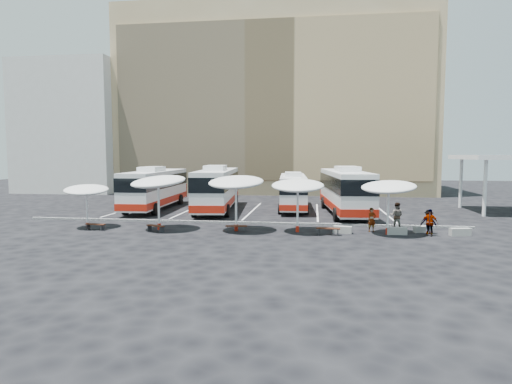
# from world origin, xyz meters

# --- Properties ---
(ground) EXTENTS (120.00, 120.00, 0.00)m
(ground) POSITION_xyz_m (0.00, 0.00, 0.00)
(ground) COLOR black
(ground) RESTS_ON ground
(sandstone_building) EXTENTS (42.00, 18.25, 29.60)m
(sandstone_building) POSITION_xyz_m (0.00, 31.87, 12.63)
(sandstone_building) COLOR tan
(sandstone_building) RESTS_ON ground
(apartment_block) EXTENTS (14.00, 14.00, 18.00)m
(apartment_block) POSITION_xyz_m (-28.00, 28.00, 9.00)
(apartment_block) COLOR silver
(apartment_block) RESTS_ON ground
(curb_divider) EXTENTS (34.00, 0.25, 0.15)m
(curb_divider) POSITION_xyz_m (0.00, 0.50, 0.07)
(curb_divider) COLOR black
(curb_divider) RESTS_ON ground
(bay_lines) EXTENTS (24.15, 12.00, 0.01)m
(bay_lines) POSITION_xyz_m (0.00, 8.00, 0.01)
(bay_lines) COLOR white
(bay_lines) RESTS_ON ground
(bus_0) EXTENTS (3.40, 13.04, 4.11)m
(bus_0) POSITION_xyz_m (-9.42, 8.09, 2.10)
(bus_0) COLOR white
(bus_0) RESTS_ON ground
(bus_1) EXTENTS (4.09, 13.63, 4.26)m
(bus_1) POSITION_xyz_m (-3.31, 7.78, 2.18)
(bus_1) COLOR white
(bus_1) RESTS_ON ground
(bus_2) EXTENTS (3.13, 11.44, 3.59)m
(bus_2) POSITION_xyz_m (3.66, 9.76, 1.84)
(bus_2) COLOR white
(bus_2) RESTS_ON ground
(bus_3) EXTENTS (4.08, 13.57, 4.24)m
(bus_3) POSITION_xyz_m (8.36, 7.00, 2.17)
(bus_3) COLOR white
(bus_3) RESTS_ON ground
(sunshade_0) EXTENTS (3.98, 4.01, 3.19)m
(sunshade_0) POSITION_xyz_m (-10.43, -2.79, 2.71)
(sunshade_0) COLOR white
(sunshade_0) RESTS_ON ground
(sunshade_1) EXTENTS (4.99, 5.02, 3.93)m
(sunshade_1) POSITION_xyz_m (-5.04, -2.88, 3.34)
(sunshade_1) COLOR white
(sunshade_1) RESTS_ON ground
(sunshade_2) EXTENTS (4.18, 4.22, 3.94)m
(sunshade_2) POSITION_xyz_m (0.39, -2.67, 3.34)
(sunshade_2) COLOR white
(sunshade_2) RESTS_ON ground
(sunshade_3) EXTENTS (3.54, 3.59, 3.70)m
(sunshade_3) POSITION_xyz_m (4.58, -2.54, 3.14)
(sunshade_3) COLOR white
(sunshade_3) RESTS_ON ground
(sunshade_4) EXTENTS (4.66, 4.69, 3.66)m
(sunshade_4) POSITION_xyz_m (10.47, -2.64, 3.11)
(sunshade_4) COLOR white
(sunshade_4) RESTS_ON ground
(wood_bench_0) EXTENTS (1.46, 0.55, 0.44)m
(wood_bench_0) POSITION_xyz_m (-9.38, -3.64, 0.33)
(wood_bench_0) COLOR black
(wood_bench_0) RESTS_ON ground
(wood_bench_1) EXTENTS (1.45, 0.94, 0.44)m
(wood_bench_1) POSITION_xyz_m (-5.00, -3.68, 0.33)
(wood_bench_1) COLOR black
(wood_bench_1) RESTS_ON ground
(wood_bench_2) EXTENTS (1.51, 0.62, 0.45)m
(wood_bench_2) POSITION_xyz_m (0.49, -3.12, 0.34)
(wood_bench_2) COLOR black
(wood_bench_2) RESTS_ON ground
(wood_bench_3) EXTENTS (1.57, 0.57, 0.47)m
(wood_bench_3) POSITION_xyz_m (6.62, -3.35, 0.36)
(wood_bench_3) COLOR black
(wood_bench_3) RESTS_ON ground
(conc_bench_0) EXTENTS (1.30, 0.64, 0.47)m
(conc_bench_0) POSITION_xyz_m (7.57, -2.52, 0.23)
(conc_bench_0) COLOR gray
(conc_bench_0) RESTS_ON ground
(conc_bench_1) EXTENTS (1.31, 0.52, 0.48)m
(conc_bench_1) POSITION_xyz_m (11.06, -2.60, 0.24)
(conc_bench_1) COLOR gray
(conc_bench_1) RESTS_ON ground
(conc_bench_2) EXTENTS (1.17, 0.75, 0.42)m
(conc_bench_2) POSITION_xyz_m (12.91, -1.53, 0.21)
(conc_bench_2) COLOR gray
(conc_bench_2) RESTS_ON ground
(conc_bench_3) EXTENTS (1.37, 0.67, 0.49)m
(conc_bench_3) POSITION_xyz_m (15.05, -2.47, 0.25)
(conc_bench_3) COLOR gray
(conc_bench_3) RESTS_ON ground
(passenger_0) EXTENTS (0.70, 0.58, 1.63)m
(passenger_0) POSITION_xyz_m (9.59, -1.67, 0.81)
(passenger_0) COLOR black
(passenger_0) RESTS_ON ground
(passenger_1) EXTENTS (1.11, 1.00, 1.88)m
(passenger_1) POSITION_xyz_m (11.45, -0.45, 0.94)
(passenger_1) COLOR black
(passenger_1) RESTS_ON ground
(passenger_2) EXTENTS (1.10, 0.84, 1.74)m
(passenger_2) POSITION_xyz_m (13.06, -2.81, 0.87)
(passenger_2) COLOR black
(passenger_2) RESTS_ON ground
(passenger_3) EXTENTS (1.07, 0.65, 1.61)m
(passenger_3) POSITION_xyz_m (13.17, -2.10, 0.80)
(passenger_3) COLOR black
(passenger_3) RESTS_ON ground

